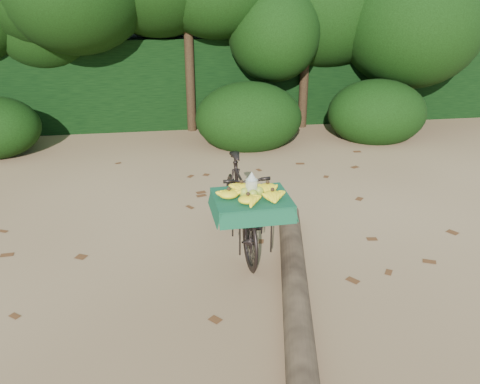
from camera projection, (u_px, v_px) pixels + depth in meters
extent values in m
plane|color=tan|center=(177.00, 271.00, 5.49)|extent=(80.00, 80.00, 0.00)
imported|color=black|center=(240.00, 205.00, 5.80)|extent=(0.57, 1.78, 1.06)
cube|color=black|center=(252.00, 199.00, 5.12)|extent=(0.40, 0.48, 0.03)
cube|color=#154F2B|center=(252.00, 197.00, 5.11)|extent=(0.79, 0.67, 0.01)
ellipsoid|color=olive|center=(259.00, 191.00, 5.11)|extent=(0.10, 0.08, 0.11)
ellipsoid|color=olive|center=(250.00, 190.00, 5.15)|extent=(0.10, 0.08, 0.11)
ellipsoid|color=olive|center=(244.00, 193.00, 5.08)|extent=(0.10, 0.08, 0.11)
ellipsoid|color=olive|center=(253.00, 195.00, 5.03)|extent=(0.10, 0.08, 0.11)
cylinder|color=#EAE5C6|center=(252.00, 187.00, 5.08)|extent=(0.12, 0.12, 0.16)
cylinder|color=brown|center=(295.00, 292.00, 4.89)|extent=(0.97, 3.57, 0.26)
cube|color=black|center=(164.00, 78.00, 10.86)|extent=(26.00, 1.80, 1.80)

